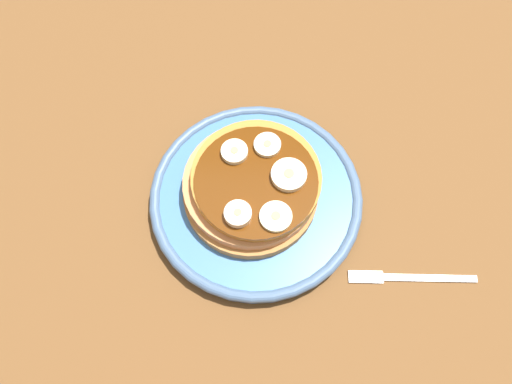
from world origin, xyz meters
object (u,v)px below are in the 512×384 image
banana_slice_0 (267,145)px  fork (405,277)px  banana_slice_4 (276,217)px  banana_slice_2 (289,175)px  banana_slice_3 (234,152)px  banana_slice_1 (238,214)px  plate (256,198)px  pancake_stack (253,184)px

banana_slice_0 → fork: (14.41, -11.63, -5.41)cm
banana_slice_4 → banana_slice_2: bearing=75.3°
banana_slice_3 → fork: banana_slice_3 is taller
banana_slice_1 → fork: size_ratio=0.20×
banana_slice_3 → banana_slice_4: size_ratio=0.87×
banana_slice_1 → banana_slice_2: (4.76, 4.36, -0.08)cm
plate → banana_slice_1: size_ratio=8.51×
banana_slice_3 → banana_slice_4: 8.05cm
banana_slice_4 → fork: size_ratio=0.24×
banana_slice_0 → banana_slice_1: size_ratio=1.04×
banana_slice_2 → banana_slice_3: 5.99cm
pancake_stack → fork: bearing=-27.5°
pancake_stack → banana_slice_1: size_ratio=5.36×
plate → pancake_stack: 2.50cm
plate → banana_slice_3: (-2.30, 2.95, 4.62)cm
banana_slice_0 → fork: 19.29cm
banana_slice_1 → banana_slice_4: bearing=-0.6°
banana_slice_0 → banana_slice_4: bearing=-82.2°
banana_slice_2 → banana_slice_1: bearing=-137.5°
banana_slice_0 → fork: banana_slice_0 is taller
banana_slice_3 → fork: 21.37cm
pancake_stack → banana_slice_2: banana_slice_2 is taller
fork → plate: bearing=153.3°
pancake_stack → banana_slice_4: banana_slice_4 is taller
plate → fork: (15.39, -7.73, -0.84)cm
banana_slice_0 → banana_slice_1: banana_slice_1 is taller
pancake_stack → banana_slice_2: (3.54, 0.11, 2.23)cm
banana_slice_2 → banana_slice_4: (-1.16, -4.40, -0.12)cm
banana_slice_3 → banana_slice_1: bearing=-83.7°
pancake_stack → banana_slice_2: bearing=1.8°
banana_slice_0 → banana_slice_2: size_ratio=0.78×
pancake_stack → banana_slice_1: (-1.21, -4.25, 2.31)cm
plate → banana_slice_0: 6.09cm
pancake_stack → banana_slice_4: (2.38, -4.29, 2.11)cm
banana_slice_3 → banana_slice_2: bearing=-23.4°
banana_slice_0 → fork: size_ratio=0.21×
pancake_stack → fork: 18.03cm
banana_slice_2 → banana_slice_4: banana_slice_2 is taller
pancake_stack → banana_slice_3: banana_slice_3 is taller
plate → banana_slice_2: (3.20, 0.57, 4.67)cm
banana_slice_0 → banana_slice_4: same height
plate → banana_slice_4: size_ratio=7.17×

